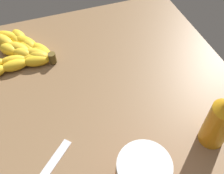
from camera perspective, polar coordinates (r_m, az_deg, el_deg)
ground_plane at (r=66.75cm, az=-2.23°, el=-2.03°), size 71.29×70.06×4.09cm
banana_bunch at (r=76.88cm, az=-18.98°, el=7.36°), size 19.51×20.40×3.33cm
honey_bottle at (r=56.08cm, az=22.57°, el=-6.89°), size 5.42×5.42×15.26cm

